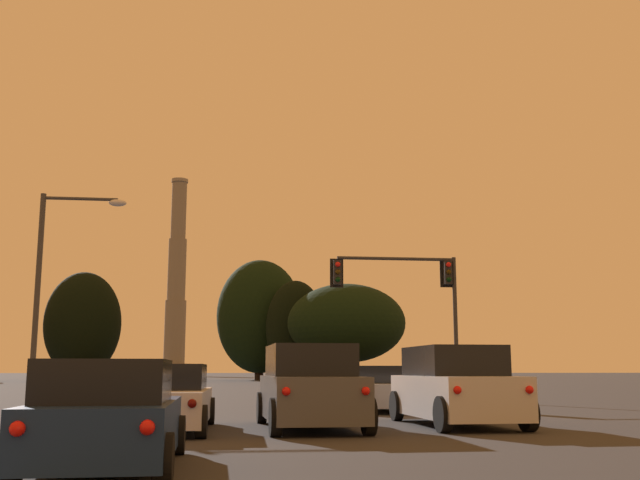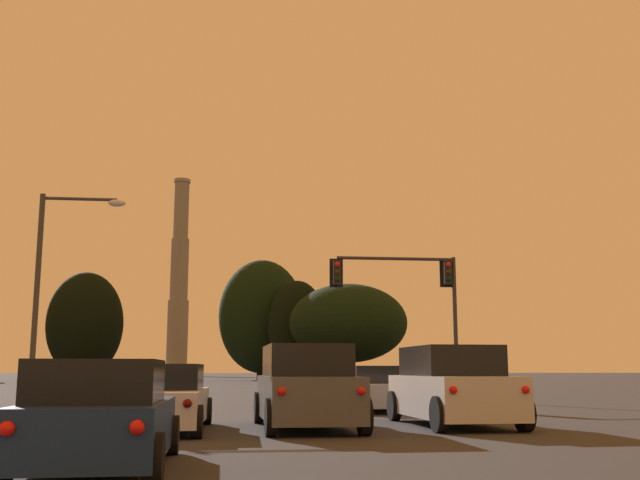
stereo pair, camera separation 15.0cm
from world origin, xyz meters
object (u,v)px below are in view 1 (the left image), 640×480
Objects in this scene: suv_center_lane_second at (310,388)px; hatchback_left_lane_third at (108,418)px; street_lamp at (53,273)px; suv_right_lane_second at (455,387)px; sedan_right_lane_front at (379,390)px; sedan_left_lane_second at (166,399)px; traffic_light_overhead_right at (414,290)px; smokestack at (176,297)px.

hatchback_left_lane_third is (-3.40, -6.64, -0.23)m from suv_center_lane_second.
suv_right_lane_second is at bearing -40.42° from street_lamp.
suv_center_lane_second is at bearing -52.07° from street_lamp.
sedan_right_lane_front is 1.00× the size of sedan_left_lane_second.
traffic_light_overhead_right is at bearing 65.51° from suv_center_lane_second.
suv_center_lane_second is 7.46m from hatchback_left_lane_third.
suv_center_lane_second is at bearing -112.20° from sedan_right_lane_front.
sedan_right_lane_front is 9.55m from sedan_left_lane_second.
hatchback_left_lane_third is at bearing -114.27° from sedan_right_lane_front.
sedan_left_lane_second is (0.23, 6.42, 0.00)m from hatchback_left_lane_third.
smokestack reaches higher than street_lamp.
smokestack reaches higher than suv_center_lane_second.
suv_center_lane_second reaches higher than sedan_right_lane_front.
suv_center_lane_second is 140.78m from smokestack.
smokestack is at bearing 92.80° from hatchback_left_lane_third.
suv_center_lane_second is 13.83m from street_lamp.
suv_right_lane_second reaches higher than sedan_right_lane_front.
smokestack is (-13.10, 139.34, 15.25)m from suv_center_lane_second.
sedan_right_lane_front is (2.99, 7.08, -0.23)m from suv_center_lane_second.
street_lamp is (-11.15, 3.40, 4.08)m from sedan_right_lane_front.
sedan_left_lane_second is 0.77× the size of traffic_light_overhead_right.
hatchback_left_lane_third is at bearing -136.08° from suv_right_lane_second.
suv_right_lane_second is 14.50m from traffic_light_overhead_right.
street_lamp reaches higher than hatchback_left_lane_third.
street_lamp reaches higher than sedan_right_lane_front.
street_lamp is (-4.77, 17.12, 4.08)m from hatchback_left_lane_third.
street_lamp is (-11.70, 9.96, 3.85)m from suv_right_lane_second.
suv_right_lane_second is 140.64m from smokestack.
sedan_left_lane_second is (-6.70, -0.74, -0.23)m from suv_right_lane_second.
traffic_light_overhead_right reaches higher than hatchback_left_lane_third.
suv_center_lane_second is 15.96m from traffic_light_overhead_right.
traffic_light_overhead_right reaches higher than suv_center_lane_second.
street_lamp is 0.19× the size of smokestack.
hatchback_left_lane_third is (-6.39, -13.72, -0.00)m from sedan_right_lane_front.
suv_center_lane_second is 0.12× the size of smokestack.
suv_center_lane_second is 1.20× the size of hatchback_left_lane_third.
traffic_light_overhead_right is at bearing 77.72° from suv_right_lane_second.
street_lamp reaches higher than suv_center_lane_second.
suv_right_lane_second is at bearing 44.92° from hatchback_left_lane_third.
traffic_light_overhead_right is (3.04, 7.20, 4.03)m from sedan_right_lane_front.
sedan_left_lane_second is at bearing -122.37° from traffic_light_overhead_right.
street_lamp is at bearing 104.56° from hatchback_left_lane_third.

